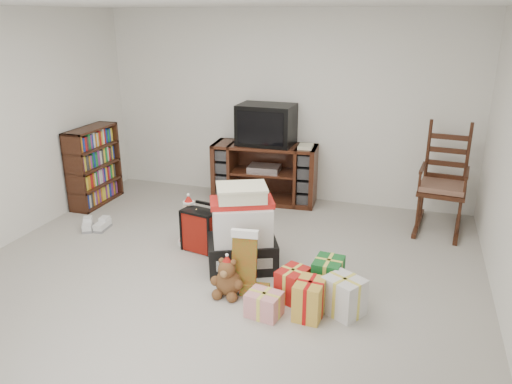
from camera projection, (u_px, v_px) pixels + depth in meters
The scene contains 13 objects.
room at pixel (212, 154), 4.39m from camera, with size 5.01×5.01×2.51m.
tv_stand at pixel (265, 173), 6.72m from camera, with size 1.41×0.60×0.79m.
bookshelf at pixel (94, 167), 6.62m from camera, with size 0.28×0.84×1.03m.
rocking_chair at pixel (441, 191), 5.86m from camera, with size 0.61×0.91×1.31m.
gift_pile at pixel (242, 233), 4.91m from camera, with size 0.81×0.72×0.85m.
red_suitcase at pixel (200, 230), 5.32m from camera, with size 0.38×0.25×0.54m.
stocking at pixel (244, 262), 4.48m from camera, with size 0.29×0.12×0.61m, color #0D7B23, non-canonical shape.
teddy_bear at pixel (228, 279), 4.48m from camera, with size 0.24×0.21×0.36m.
santa_figurine at pixel (257, 229), 5.34m from camera, with size 0.30×0.29×0.62m.
mrs_claus_figurine at pixel (190, 225), 5.49m from camera, with size 0.28×0.27×0.57m.
sneaker_pair at pixel (95, 226), 5.91m from camera, with size 0.36×0.29×0.10m.
gift_cluster at pixel (311, 294), 4.28m from camera, with size 0.80×0.91×0.27m.
crt_television at pixel (266, 124), 6.53m from camera, with size 0.73×0.54×0.53m.
Camera 1 is at (1.67, -3.92, 2.39)m, focal length 35.00 mm.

